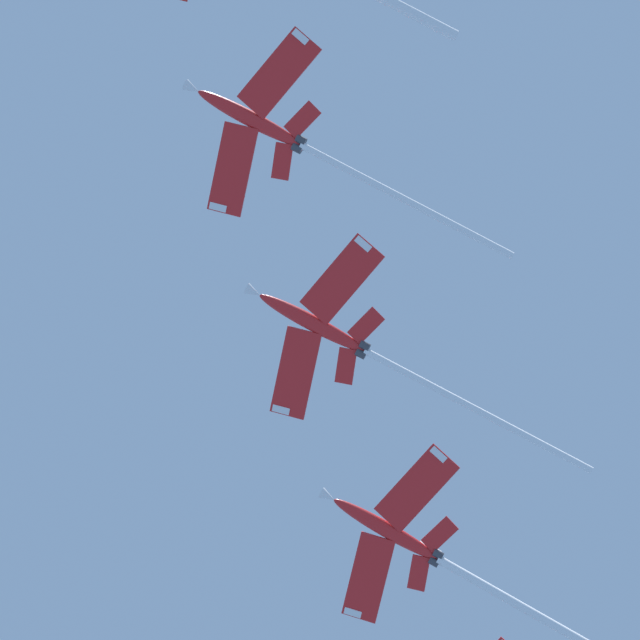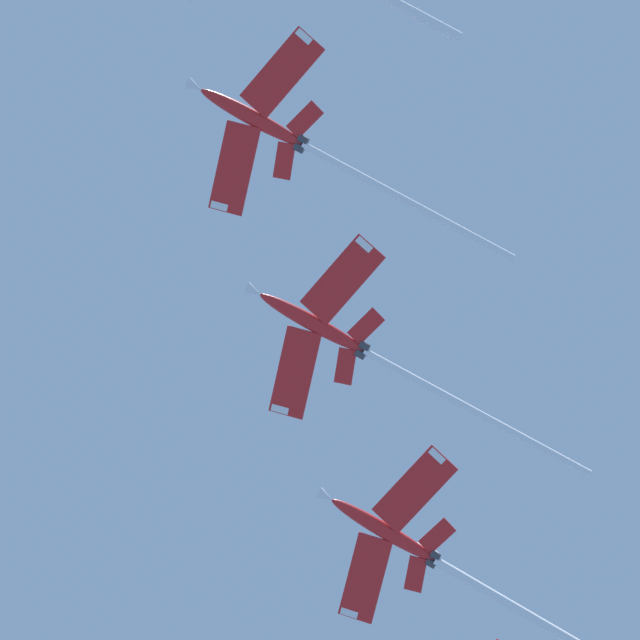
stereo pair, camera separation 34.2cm
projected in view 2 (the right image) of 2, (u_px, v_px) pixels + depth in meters
name	position (u px, v px, depth m)	size (l,w,h in m)	color
jet_second	(285.00, 135.00, 139.38)	(36.04, 20.18, 10.85)	red
jet_third	(347.00, 341.00, 139.90)	(37.68, 20.19, 9.75)	red
jet_fourth	(432.00, 558.00, 140.99)	(37.43, 20.19, 10.10)	red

